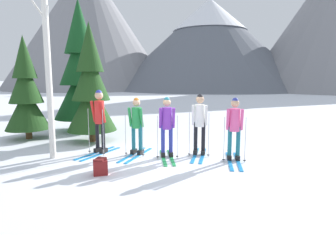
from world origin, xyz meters
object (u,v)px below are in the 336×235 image
skier_in_purple (167,124)px  skier_in_pink (234,127)px  birch_tree_tall (48,73)px  skier_in_white (200,121)px  pine_tree_near (91,88)px  skier_in_red (99,118)px  pine_tree_far (81,72)px  pine_tree_mid (26,92)px  skier_in_green (137,124)px  backpack_on_snow_front (100,167)px

skier_in_purple → skier_in_pink: skier_in_pink is taller
skier_in_pink → birch_tree_tall: bearing=-175.4°
skier_in_white → pine_tree_near: 4.06m
skier_in_white → skier_in_red: bearing=-176.4°
skier_in_white → pine_tree_far: pine_tree_far is taller
skier_in_purple → pine_tree_mid: (-5.33, 1.73, 0.75)m
skier_in_green → birch_tree_tall: bearing=-163.9°
pine_tree_mid → skier_in_pink: bearing=-14.5°
skier_in_white → pine_tree_near: pine_tree_near is taller
skier_in_white → backpack_on_snow_front: (-2.22, -1.99, -0.81)m
skier_in_purple → pine_tree_far: size_ratio=0.31×
skier_in_purple → skier_in_white: 0.96m
skier_in_red → pine_tree_near: bearing=119.8°
birch_tree_tall → pine_tree_far: bearing=103.4°
skier_in_white → skier_in_purple: bearing=-159.7°
pine_tree_far → skier_in_pink: bearing=-32.3°
skier_in_pink → pine_tree_near: bearing=159.6°
backpack_on_snow_front → pine_tree_near: bearing=115.0°
skier_in_purple → skier_in_white: (0.90, 0.33, 0.05)m
skier_in_red → skier_in_purple: bearing=-4.3°
skier_in_purple → pine_tree_near: (-2.84, 1.62, 0.92)m
skier_in_red → pine_tree_far: pine_tree_far is taller
pine_tree_mid → pine_tree_near: bearing=-2.6°
skier_in_purple → pine_tree_near: 3.40m
skier_in_purple → pine_tree_near: pine_tree_near is taller
skier_in_white → backpack_on_snow_front: skier_in_white is taller
skier_in_green → skier_in_red: bearing=178.9°
skier_in_red → skier_in_white: size_ratio=1.06×
pine_tree_near → backpack_on_snow_front: size_ratio=10.49×
skier_in_red → skier_in_purple: (2.01, -0.15, -0.10)m
skier_in_pink → birch_tree_tall: size_ratio=0.38×
pine_tree_near → pine_tree_far: (-1.27, 2.02, 0.61)m
skier_in_pink → backpack_on_snow_front: size_ratio=4.39×
pine_tree_mid → birch_tree_tall: size_ratio=0.82×
skier_in_white → pine_tree_mid: bearing=167.3°
skier_in_white → pine_tree_mid: 6.42m
skier_in_green → backpack_on_snow_front: (-0.42, -1.79, -0.71)m
skier_in_white → skier_in_pink: size_ratio=1.03×
backpack_on_snow_front → pine_tree_mid: bearing=139.8°
backpack_on_snow_front → pine_tree_far: bearing=117.8°
skier_in_purple → skier_in_green: bearing=171.8°
skier_in_pink → pine_tree_mid: pine_tree_mid is taller
pine_tree_near → birch_tree_tall: 2.20m
skier_in_red → skier_in_green: (1.11, -0.02, -0.15)m
skier_in_green → pine_tree_mid: 4.79m
pine_tree_far → backpack_on_snow_front: size_ratio=13.91×
skier_in_pink → pine_tree_near: 5.07m
skier_in_green → skier_in_white: bearing=6.5°
birch_tree_tall → pine_tree_near: bearing=82.6°
pine_tree_near → backpack_on_snow_front: (1.53, -3.28, -1.68)m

